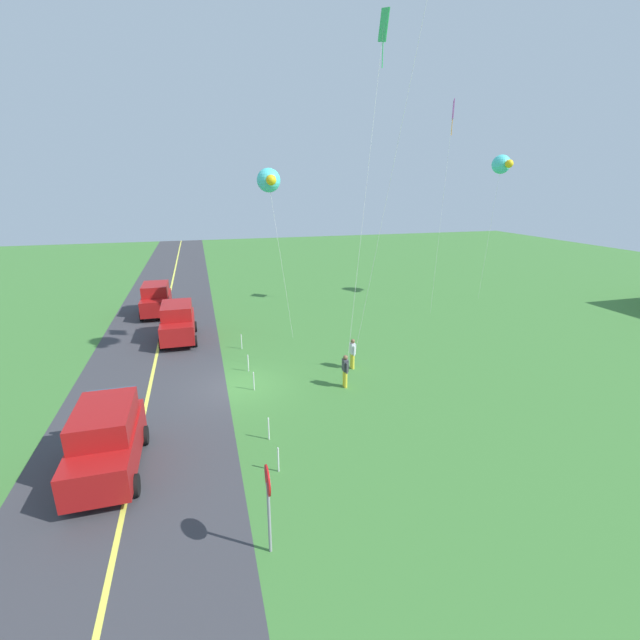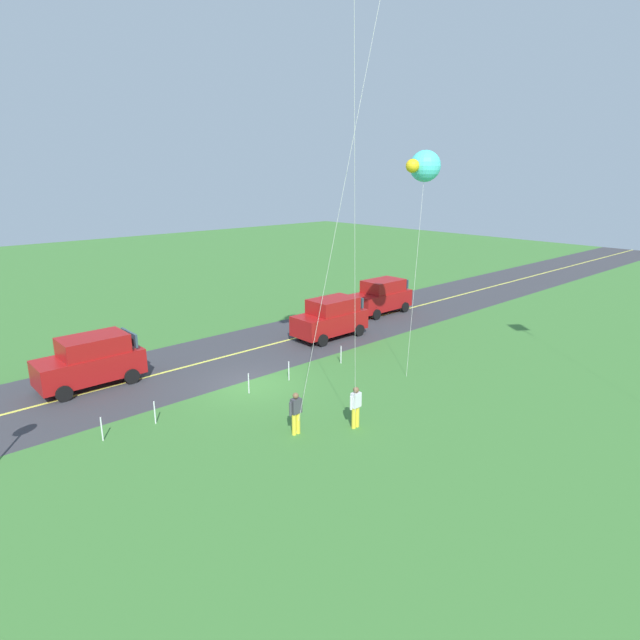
{
  "view_description": "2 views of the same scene",
  "coord_description": "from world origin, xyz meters",
  "px_view_note": "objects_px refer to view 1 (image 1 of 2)",
  "views": [
    {
      "loc": [
        18.77,
        -1.27,
        9.05
      ],
      "look_at": [
        0.49,
        3.91,
        3.1
      ],
      "focal_mm": 24.07,
      "sensor_mm": 36.0,
      "label": 1
    },
    {
      "loc": [
        12.25,
        18.13,
        9.02
      ],
      "look_at": [
        -1.22,
        3.22,
        3.43
      ],
      "focal_mm": 29.46,
      "sensor_mm": 36.0,
      "label": 2
    }
  ],
  "objects_px": {
    "kite_pink_drift": "(502,164)",
    "kite_blue_mid": "(383,36)",
    "car_parked_west_near": "(178,322)",
    "kite_yellow_high": "(269,180)",
    "car_suv_foreground": "(106,440)",
    "kite_green_far": "(453,115)",
    "person_adult_near": "(353,353)",
    "car_parked_west_far": "(156,299)",
    "person_adult_companion": "(345,370)",
    "stop_sign": "(268,493)"
  },
  "relations": [
    {
      "from": "person_adult_companion",
      "to": "kite_blue_mid",
      "type": "relative_size",
      "value": 0.1
    },
    {
      "from": "car_parked_west_far",
      "to": "stop_sign",
      "type": "height_order",
      "value": "stop_sign"
    },
    {
      "from": "car_suv_foreground",
      "to": "person_adult_near",
      "type": "height_order",
      "value": "car_suv_foreground"
    },
    {
      "from": "person_adult_near",
      "to": "kite_yellow_high",
      "type": "bearing_deg",
      "value": 75.04
    },
    {
      "from": "car_parked_west_near",
      "to": "kite_green_far",
      "type": "bearing_deg",
      "value": 94.19
    },
    {
      "from": "car_parked_west_near",
      "to": "stop_sign",
      "type": "distance_m",
      "value": 17.67
    },
    {
      "from": "kite_blue_mid",
      "to": "kite_yellow_high",
      "type": "relative_size",
      "value": 1.61
    },
    {
      "from": "person_adult_near",
      "to": "person_adult_companion",
      "type": "bearing_deg",
      "value": -155.63
    },
    {
      "from": "kite_blue_mid",
      "to": "kite_yellow_high",
      "type": "distance_m",
      "value": 9.94
    },
    {
      "from": "stop_sign",
      "to": "kite_green_far",
      "type": "distance_m",
      "value": 27.25
    },
    {
      "from": "person_adult_near",
      "to": "kite_green_far",
      "type": "bearing_deg",
      "value": 3.61
    },
    {
      "from": "car_parked_west_far",
      "to": "kite_green_far",
      "type": "height_order",
      "value": "kite_green_far"
    },
    {
      "from": "car_suv_foreground",
      "to": "person_adult_near",
      "type": "bearing_deg",
      "value": 118.38
    },
    {
      "from": "stop_sign",
      "to": "kite_pink_drift",
      "type": "distance_m",
      "value": 31.23
    },
    {
      "from": "car_suv_foreground",
      "to": "car_parked_west_far",
      "type": "relative_size",
      "value": 1.0
    },
    {
      "from": "stop_sign",
      "to": "kite_green_far",
      "type": "bearing_deg",
      "value": 139.91
    },
    {
      "from": "car_suv_foreground",
      "to": "kite_blue_mid",
      "type": "xyz_separation_m",
      "value": [
        -5.7,
        11.59,
        13.94
      ]
    },
    {
      "from": "car_parked_west_near",
      "to": "kite_green_far",
      "type": "relative_size",
      "value": 0.3
    },
    {
      "from": "car_parked_west_near",
      "to": "kite_green_far",
      "type": "distance_m",
      "value": 22.37
    },
    {
      "from": "stop_sign",
      "to": "kite_blue_mid",
      "type": "height_order",
      "value": "kite_blue_mid"
    },
    {
      "from": "car_parked_west_near",
      "to": "kite_blue_mid",
      "type": "distance_m",
      "value": 18.41
    },
    {
      "from": "car_parked_west_far",
      "to": "car_parked_west_near",
      "type": "bearing_deg",
      "value": 15.24
    },
    {
      "from": "kite_blue_mid",
      "to": "car_suv_foreground",
      "type": "bearing_deg",
      "value": -63.81
    },
    {
      "from": "car_suv_foreground",
      "to": "kite_green_far",
      "type": "distance_m",
      "value": 27.71
    },
    {
      "from": "car_suv_foreground",
      "to": "car_parked_west_far",
      "type": "distance_m",
      "value": 18.95
    },
    {
      "from": "car_parked_west_far",
      "to": "kite_green_far",
      "type": "xyz_separation_m",
      "value": [
        4.88,
        20.27,
        12.41
      ]
    },
    {
      "from": "kite_green_far",
      "to": "car_parked_west_far",
      "type": "bearing_deg",
      "value": -103.52
    },
    {
      "from": "car_parked_west_near",
      "to": "kite_pink_drift",
      "type": "relative_size",
      "value": 0.39
    },
    {
      "from": "car_parked_west_far",
      "to": "kite_yellow_high",
      "type": "height_order",
      "value": "kite_yellow_high"
    },
    {
      "from": "car_parked_west_far",
      "to": "kite_yellow_high",
      "type": "bearing_deg",
      "value": 51.32
    },
    {
      "from": "stop_sign",
      "to": "car_suv_foreground",
      "type": "bearing_deg",
      "value": -136.06
    },
    {
      "from": "person_adult_companion",
      "to": "kite_yellow_high",
      "type": "bearing_deg",
      "value": -103.37
    },
    {
      "from": "person_adult_companion",
      "to": "kite_green_far",
      "type": "distance_m",
      "value": 19.63
    },
    {
      "from": "person_adult_near",
      "to": "kite_yellow_high",
      "type": "height_order",
      "value": "kite_yellow_high"
    },
    {
      "from": "person_adult_near",
      "to": "person_adult_companion",
      "type": "height_order",
      "value": "same"
    },
    {
      "from": "car_parked_west_far",
      "to": "kite_yellow_high",
      "type": "relative_size",
      "value": 0.44
    },
    {
      "from": "stop_sign",
      "to": "kite_yellow_high",
      "type": "bearing_deg",
      "value": 169.79
    },
    {
      "from": "car_parked_west_near",
      "to": "kite_pink_drift",
      "type": "xyz_separation_m",
      "value": [
        -3.3,
        24.35,
        9.48
      ]
    },
    {
      "from": "car_parked_west_near",
      "to": "kite_green_far",
      "type": "height_order",
      "value": "kite_green_far"
    },
    {
      "from": "car_parked_west_far",
      "to": "kite_blue_mid",
      "type": "bearing_deg",
      "value": 40.88
    },
    {
      "from": "kite_blue_mid",
      "to": "person_adult_near",
      "type": "bearing_deg",
      "value": -91.18
    },
    {
      "from": "car_parked_west_far",
      "to": "stop_sign",
      "type": "bearing_deg",
      "value": 10.61
    },
    {
      "from": "car_parked_west_near",
      "to": "kite_yellow_high",
      "type": "xyz_separation_m",
      "value": [
        -0.15,
        5.91,
        8.22
      ]
    },
    {
      "from": "person_adult_near",
      "to": "kite_blue_mid",
      "type": "height_order",
      "value": "kite_blue_mid"
    },
    {
      "from": "car_parked_west_far",
      "to": "person_adult_near",
      "type": "relative_size",
      "value": 2.75
    },
    {
      "from": "car_suv_foreground",
      "to": "stop_sign",
      "type": "height_order",
      "value": "stop_sign"
    },
    {
      "from": "kite_pink_drift",
      "to": "kite_blue_mid",
      "type": "bearing_deg",
      "value": -54.73
    },
    {
      "from": "car_suv_foreground",
      "to": "car_parked_west_near",
      "type": "bearing_deg",
      "value": 171.83
    },
    {
      "from": "kite_green_far",
      "to": "kite_pink_drift",
      "type": "bearing_deg",
      "value": 108.56
    },
    {
      "from": "person_adult_companion",
      "to": "kite_green_far",
      "type": "bearing_deg",
      "value": -161.08
    }
  ]
}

